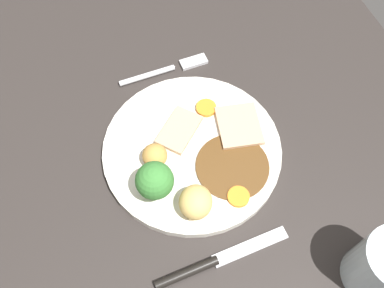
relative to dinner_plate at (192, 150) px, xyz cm
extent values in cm
cube|color=#2B2623|center=(1.11, -1.42, -2.50)|extent=(120.00, 84.00, 3.60)
cylinder|color=silver|center=(0.00, 0.00, 0.00)|extent=(26.21, 26.21, 1.40)
cylinder|color=#563819|center=(4.84, 4.41, 0.85)|extent=(10.51, 10.51, 0.30)
cube|color=tan|center=(-3.20, -0.91, 1.10)|extent=(8.12, 8.22, 0.80)
cube|color=tan|center=(-1.00, 7.77, 1.10)|extent=(8.22, 7.35, 0.80)
ellipsoid|color=#D8B260|center=(8.97, -2.58, 2.71)|extent=(6.28, 6.10, 4.01)
ellipsoid|color=#BC8C42|center=(0.39, -5.66, 2.31)|extent=(3.67, 3.66, 3.22)
cylinder|color=orange|center=(-5.70, 4.25, 1.00)|extent=(3.14, 3.14, 0.59)
cylinder|color=orange|center=(9.49, 3.44, 0.99)|extent=(3.04, 3.04, 0.57)
cylinder|color=#8CB766|center=(5.07, -6.88, 1.69)|extent=(1.76, 1.76, 1.98)
sphere|color=#387A33|center=(5.07, -6.88, 4.48)|extent=(5.13, 5.13, 5.13)
cylinder|color=silver|center=(-15.75, -2.41, -0.25)|extent=(1.34, 9.53, 0.90)
cube|color=silver|center=(-16.13, 5.83, -0.40)|extent=(2.21, 4.59, 0.60)
cylinder|color=black|center=(16.58, -6.38, -0.10)|extent=(1.73, 8.56, 1.20)
cube|color=silver|center=(16.02, 2.61, -0.50)|extent=(2.35, 10.59, 0.40)
cylinder|color=silver|center=(24.36, 15.68, 3.95)|extent=(7.57, 7.57, 9.30)
camera|label=1|loc=(27.99, -9.61, 53.87)|focal=39.02mm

